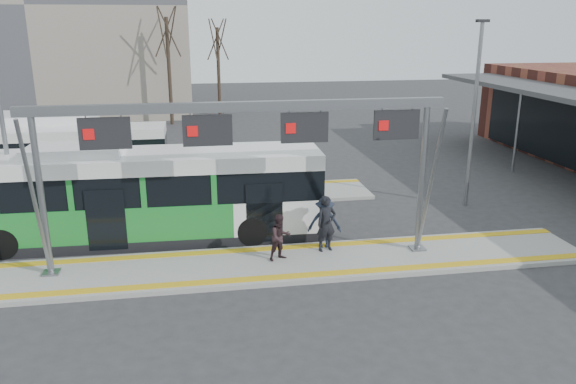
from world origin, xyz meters
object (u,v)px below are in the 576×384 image
Objects in this scene: gantry at (246,136)px; passenger_b at (280,237)px; hero_bus at (141,196)px; passenger_c at (325,223)px; passenger_a at (326,224)px.

gantry reaches higher than passenger_b.
hero_bus reaches higher than passenger_c.
passenger_a is at bearing -20.83° from hero_bus.
passenger_c is at bearing 3.21° from passenger_b.
gantry is 6.73× the size of passenger_a.
passenger_b is (1.05, -0.05, -3.37)m from gantry.
passenger_c is (6.29, -2.26, -0.59)m from hero_bus.
passenger_b is (4.62, -3.09, -0.70)m from hero_bus.
passenger_c is at bearing -18.35° from hero_bus.
gantry is at bearing -152.67° from passenger_c.
passenger_c is (1.67, 0.83, 0.11)m from passenger_b.
hero_bus is 7.29× the size of passenger_c.
passenger_b is at bearing -32.35° from hero_bus.
passenger_a reaches higher than passenger_c.
passenger_c is at bearing 74.05° from passenger_a.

